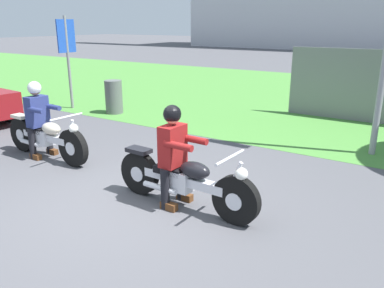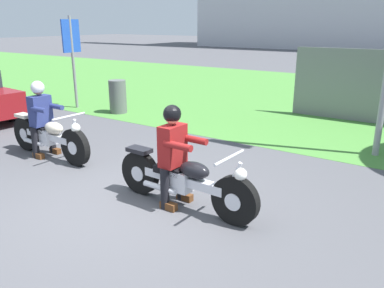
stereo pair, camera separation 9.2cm
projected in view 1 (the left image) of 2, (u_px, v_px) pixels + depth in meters
name	position (u px, v px, depth m)	size (l,w,h in m)	color
ground	(123.00, 205.00, 5.38)	(120.00, 120.00, 0.00)	#4C4C51
grass_verge	(319.00, 98.00, 12.94)	(60.00, 12.00, 0.01)	#478438
motorcycle_lead	(184.00, 181.00, 5.20)	(2.23, 0.66, 0.88)	black
rider_lead	(174.00, 148.00, 5.17)	(0.56, 0.48, 1.40)	black
motorcycle_follow	(46.00, 137.00, 7.14)	(2.16, 0.66, 0.89)	black
rider_follow	(38.00, 113.00, 7.11)	(0.56, 0.48, 1.41)	black
trash_can	(114.00, 97.00, 10.71)	(0.47, 0.47, 0.91)	#595E5B
sign_banner	(67.00, 48.00, 10.97)	(0.08, 0.60, 2.60)	gray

